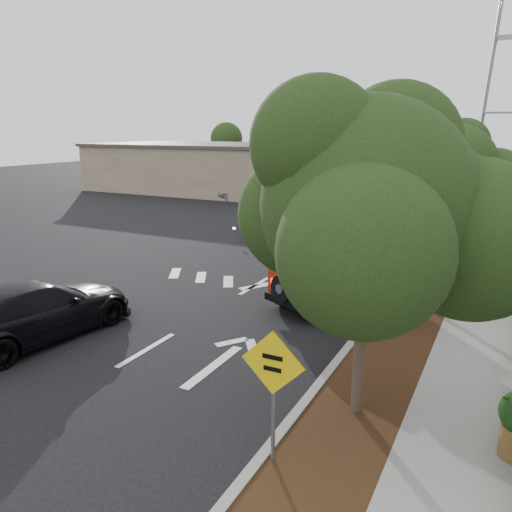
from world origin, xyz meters
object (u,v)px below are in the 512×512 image
Objects in this scene: silver_suv_ahead at (389,236)px; red_jeep at (337,271)px; speed_hump_sign at (273,379)px; black_suv_oncoming at (36,310)px.

red_jeep is at bearing -84.86° from silver_suv_ahead.
speed_hump_sign is (1.62, -8.22, 0.52)m from red_jeep.
speed_hump_sign is at bearing -79.18° from silver_suv_ahead.
red_jeep is 8.39m from speed_hump_sign.
black_suv_oncoming is (-6.20, -13.82, -0.02)m from silver_suv_ahead.
silver_suv_ahead is (-0.05, 7.50, -0.29)m from red_jeep.
speed_hump_sign is (1.68, -15.71, 0.80)m from silver_suv_ahead.
red_jeep reaches higher than black_suv_oncoming.
speed_hump_sign is (7.88, -1.89, 0.82)m from black_suv_oncoming.
red_jeep is 0.81× the size of black_suv_oncoming.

